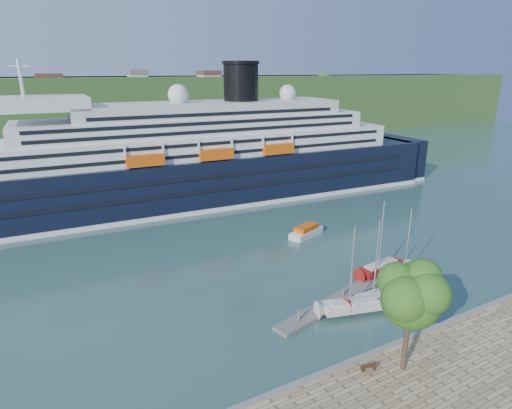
% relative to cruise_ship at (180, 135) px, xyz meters
% --- Properties ---
extents(ground, '(400.00, 400.00, 0.00)m').
position_rel_cruise_ship_xyz_m(ground, '(3.35, -57.03, -14.11)').
color(ground, '#325952').
rests_on(ground, ground).
extents(far_hillside, '(400.00, 50.00, 24.00)m').
position_rel_cruise_ship_xyz_m(far_hillside, '(3.35, 87.97, -2.11)').
color(far_hillside, '#305B24').
rests_on(far_hillside, ground).
extents(quay_coping, '(220.00, 0.50, 0.30)m').
position_rel_cruise_ship_xyz_m(quay_coping, '(3.35, -57.23, -12.96)').
color(quay_coping, slate).
rests_on(quay_coping, promenade).
extents(cruise_ship, '(126.51, 25.67, 28.22)m').
position_rel_cruise_ship_xyz_m(cruise_ship, '(0.00, 0.00, 0.00)').
color(cruise_ship, black).
rests_on(cruise_ship, ground).
extents(park_bench, '(1.47, 0.94, 0.88)m').
position_rel_cruise_ship_xyz_m(park_bench, '(-4.10, -58.70, -12.67)').
color(park_bench, '#4B2515').
rests_on(park_bench, promenade).
extents(promenade_tree, '(6.76, 6.76, 11.19)m').
position_rel_cruise_ship_xyz_m(promenade_tree, '(-1.17, -59.97, -7.51)').
color(promenade_tree, '#29621A').
rests_on(promenade_tree, promenade).
extents(floating_pontoon, '(17.79, 6.13, 0.39)m').
position_rel_cruise_ship_xyz_m(floating_pontoon, '(1.37, -47.08, -13.91)').
color(floating_pontoon, gray).
rests_on(floating_pontoon, ground).
extents(sailboat_white_near, '(8.10, 4.14, 10.08)m').
position_rel_cruise_ship_xyz_m(sailboat_white_near, '(2.14, -49.72, -9.07)').
color(sailboat_white_near, silver).
rests_on(sailboat_white_near, ground).
extents(sailboat_red, '(7.93, 2.54, 10.13)m').
position_rel_cruise_ship_xyz_m(sailboat_red, '(5.58, -49.76, -9.05)').
color(sailboat_red, maroon).
rests_on(sailboat_red, ground).
extents(sailboat_white_far, '(7.49, 5.02, 9.47)m').
position_rel_cruise_ship_xyz_m(sailboat_white_far, '(13.69, -46.67, -9.37)').
color(sailboat_white_far, silver).
rests_on(sailboat_white_far, ground).
extents(tender_launch, '(7.14, 4.44, 1.87)m').
position_rel_cruise_ship_xyz_m(tender_launch, '(11.34, -27.69, -13.18)').
color(tender_launch, '#DB510C').
rests_on(tender_launch, ground).
extents(sailboat_extra, '(7.86, 2.93, 9.92)m').
position_rel_cruise_ship_xyz_m(sailboat_extra, '(11.91, -44.05, -9.15)').
color(sailboat_extra, maroon).
rests_on(sailboat_extra, ground).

